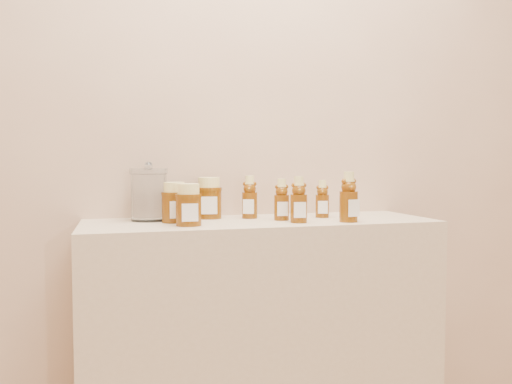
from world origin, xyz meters
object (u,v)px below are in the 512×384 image
object	(u,v)px
display_table	(261,348)
honey_jar_left	(174,202)
bear_bottle_back_left	(250,194)
bear_bottle_front_left	(299,196)
glass_canister	(149,192)

from	to	relation	value
display_table	honey_jar_left	world-z (taller)	honey_jar_left
bear_bottle_back_left	honey_jar_left	distance (m)	0.28
display_table	bear_bottle_front_left	size ratio (longest dim) A/B	6.91
bear_bottle_front_left	glass_canister	bearing A→B (deg)	170.61
honey_jar_left	glass_canister	size ratio (longest dim) A/B	0.68
bear_bottle_back_left	bear_bottle_front_left	size ratio (longest dim) A/B	0.99
display_table	honey_jar_left	distance (m)	0.60
bear_bottle_back_left	honey_jar_left	bearing A→B (deg)	-144.40
bear_bottle_back_left	glass_canister	bearing A→B (deg)	-159.13
glass_canister	bear_bottle_back_left	bearing A→B (deg)	-2.89
bear_bottle_front_left	glass_canister	size ratio (longest dim) A/B	0.89
display_table	bear_bottle_front_left	distance (m)	0.55
glass_canister	bear_bottle_front_left	bearing A→B (deg)	-21.97
display_table	bear_bottle_back_left	size ratio (longest dim) A/B	6.95
display_table	glass_canister	bearing A→B (deg)	165.54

